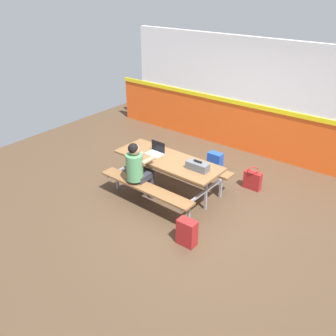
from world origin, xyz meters
TOP-DOWN VIEW (x-y plane):
  - ground_plane at (0.00, 0.00)m, footprint 10.00×10.00m
  - accent_backdrop at (0.00, 2.67)m, footprint 8.00×0.14m
  - picnic_table_main at (-0.47, 0.00)m, footprint 2.10×1.60m
  - student_nearer at (-0.72, -0.55)m, footprint 0.37×0.53m
  - laptop_silver at (-0.79, 0.05)m, footprint 0.33×0.23m
  - toolbox_grey at (0.19, -0.02)m, footprint 0.40×0.18m
  - backpack_dark at (-0.21, 1.30)m, footprint 0.30×0.22m
  - tote_bag_bright at (0.74, 1.15)m, footprint 0.34×0.21m
  - satchel_spare at (0.68, -1.00)m, footprint 0.30×0.22m

SIDE VIEW (x-z plane):
  - ground_plane at x=0.00m, z-range -0.02..0.00m
  - tote_bag_bright at x=0.74m, z-range -0.02..0.41m
  - backpack_dark at x=-0.21m, z-range 0.00..0.44m
  - satchel_spare at x=0.68m, z-range 0.00..0.44m
  - picnic_table_main at x=-0.47m, z-range 0.21..0.95m
  - student_nearer at x=-0.72m, z-range 0.10..1.31m
  - laptop_silver at x=-0.79m, z-range 0.67..0.90m
  - toolbox_grey at x=0.19m, z-range 0.72..0.90m
  - accent_backdrop at x=0.00m, z-range -0.05..2.55m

